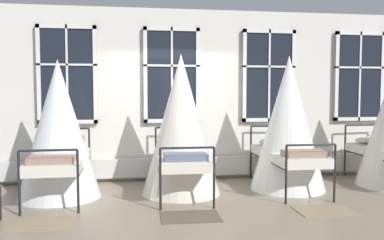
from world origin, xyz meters
The scene contains 9 objects.
ground centered at (0.00, 0.00, 0.00)m, with size 23.86×23.86×0.00m, color gray.
back_wall_with_windows centered at (0.00, 1.43, 1.63)m, with size 12.93×0.10×3.25m, color silver.
window_bank centered at (0.00, 1.31, 1.14)m, with size 8.73×0.10×2.83m.
cot_second centered at (-1.91, 0.27, 1.06)m, with size 1.29×1.93×2.19m.
cot_third centered at (0.04, 0.23, 1.11)m, with size 1.29×1.95×2.30m.
cot_fourth centered at (1.91, 0.28, 1.11)m, with size 1.29×1.93×2.30m.
rug_second centered at (-1.92, -1.09, 0.01)m, with size 0.80×0.56×0.01m, color #8E7A5B.
rug_third centered at (0.00, -1.09, 0.01)m, with size 0.80×0.56×0.01m, color brown.
rug_fourth centered at (1.92, -1.09, 0.01)m, with size 0.80×0.56×0.01m, color #8E7A5B.
Camera 1 is at (-0.79, -6.44, 1.67)m, focal length 38.39 mm.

